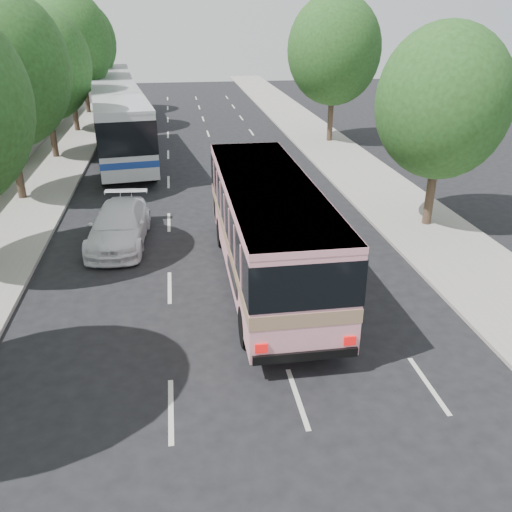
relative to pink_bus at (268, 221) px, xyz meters
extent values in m
plane|color=black|center=(-1.30, -4.00, -2.12)|extent=(120.00, 120.00, 0.00)
cube|color=#9E998E|center=(-9.80, 16.00, -2.05)|extent=(4.00, 90.00, 0.15)
cube|color=#9E998E|center=(7.20, 16.00, -2.06)|extent=(4.00, 90.00, 0.12)
cube|color=#9E998E|center=(-11.60, 16.00, -1.22)|extent=(0.30, 90.00, 1.50)
cylinder|color=#38281E|center=(-10.00, 10.00, -0.22)|extent=(0.36, 0.36, 3.80)
sphere|color=#214217|center=(-9.60, 9.70, 4.98)|extent=(3.90, 3.90, 3.90)
cylinder|color=#38281E|center=(-9.90, 18.00, -0.37)|extent=(0.36, 0.36, 3.50)
ellipsoid|color=#214217|center=(-9.90, 18.00, 3.31)|extent=(5.52, 5.52, 6.35)
sphere|color=#214217|center=(-9.50, 17.70, 4.41)|extent=(3.59, 3.59, 3.59)
cylinder|color=#38281E|center=(-9.80, 26.00, -0.13)|extent=(0.36, 0.36, 3.99)
ellipsoid|color=#214217|center=(-9.80, 26.00, 4.07)|extent=(6.30, 6.30, 7.24)
sphere|color=#214217|center=(-9.40, 25.70, 5.33)|extent=(4.09, 4.09, 4.09)
cylinder|color=#38281E|center=(-10.00, 34.00, -0.26)|extent=(0.36, 0.36, 3.72)
ellipsoid|color=#214217|center=(-10.00, 34.00, 3.66)|extent=(5.88, 5.88, 6.76)
sphere|color=#214217|center=(-9.60, 33.70, 4.84)|extent=(3.82, 3.82, 3.82)
cylinder|color=#38281E|center=(7.40, 4.00, -0.51)|extent=(0.36, 0.36, 3.23)
ellipsoid|color=#214217|center=(7.40, 4.00, 2.89)|extent=(5.10, 5.10, 5.87)
sphere|color=#214217|center=(7.80, 3.70, 3.91)|extent=(3.32, 3.31, 3.31)
cylinder|color=#38281E|center=(7.70, 20.00, -0.22)|extent=(0.36, 0.36, 3.80)
ellipsoid|color=#214217|center=(7.70, 20.00, 3.78)|extent=(6.00, 6.00, 6.90)
sphere|color=#214217|center=(8.10, 19.70, 4.98)|extent=(3.90, 3.90, 3.90)
cube|color=pink|center=(0.00, 0.00, -0.14)|extent=(2.69, 10.66, 2.86)
cube|color=#9E7A59|center=(0.00, 0.00, -0.47)|extent=(2.73, 10.68, 0.37)
cube|color=black|center=(0.00, 0.00, 0.38)|extent=(2.74, 10.69, 1.17)
cube|color=pink|center=(0.00, 0.00, 1.20)|extent=(2.71, 10.68, 0.17)
cylinder|color=black|center=(-1.19, 3.20, -1.57)|extent=(0.32, 1.11, 1.11)
cylinder|color=black|center=(1.17, 3.20, -1.57)|extent=(0.32, 1.11, 1.11)
cylinder|color=black|center=(-1.17, -3.62, -1.57)|extent=(0.32, 1.11, 1.11)
cylinder|color=black|center=(1.19, -3.62, -1.57)|extent=(0.32, 1.11, 1.11)
imported|color=#E11371|center=(-0.30, -0.26, -1.44)|extent=(1.62, 4.00, 1.36)
imported|color=white|center=(-5.03, 4.00, -1.39)|extent=(2.38, 5.17, 1.46)
cube|color=silver|center=(-5.80, 16.69, 0.14)|extent=(4.49, 13.35, 3.33)
cube|color=black|center=(-5.80, 16.69, 0.55)|extent=(4.54, 13.39, 1.64)
cube|color=navy|center=(-5.80, 16.69, -0.70)|extent=(4.53, 13.38, 0.33)
cube|color=silver|center=(-5.80, 16.69, 1.73)|extent=(4.51, 13.37, 0.15)
cylinder|color=black|center=(-7.58, 20.64, -1.52)|extent=(0.50, 1.24, 1.20)
cylinder|color=black|center=(-5.12, 20.97, -1.52)|extent=(0.50, 1.24, 1.20)
cylinder|color=black|center=(-6.42, 11.99, -1.52)|extent=(0.50, 1.24, 1.20)
cylinder|color=black|center=(-3.96, 12.31, -1.52)|extent=(0.50, 1.24, 1.20)
cube|color=silver|center=(-7.36, 30.65, 0.08)|extent=(3.94, 12.94, 3.24)
cube|color=black|center=(-7.36, 30.65, 0.48)|extent=(3.99, 12.98, 1.59)
cube|color=navy|center=(-7.36, 30.65, -0.74)|extent=(3.98, 12.97, 0.32)
cube|color=silver|center=(-7.36, 30.65, 1.63)|extent=(3.96, 12.96, 0.15)
cylinder|color=black|center=(-8.96, 34.55, -1.54)|extent=(0.45, 1.20, 1.17)
cylinder|color=black|center=(-6.56, 34.79, -1.54)|extent=(0.45, 1.20, 1.17)
cylinder|color=black|center=(-8.13, 26.10, -1.54)|extent=(0.45, 1.20, 1.17)
cylinder|color=black|center=(-5.73, 26.33, -1.54)|extent=(0.45, 1.20, 1.17)
cube|color=silver|center=(-0.30, -0.26, -0.67)|extent=(0.55, 0.18, 0.18)
camera|label=1|loc=(-2.74, -15.78, 6.03)|focal=38.00mm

